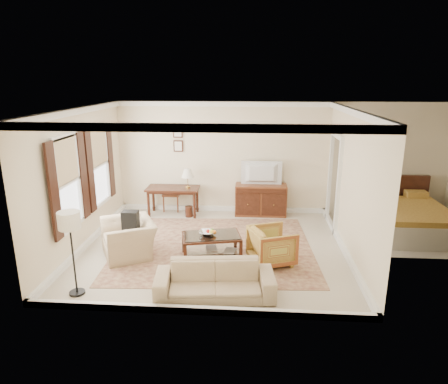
# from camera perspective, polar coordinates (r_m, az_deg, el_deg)

# --- Properties ---
(room_shell) EXTENTS (5.51, 5.01, 2.91)m
(room_shell) POSITION_cam_1_polar(r_m,az_deg,el_deg) (7.87, -1.63, 8.71)
(room_shell) COLOR beige
(room_shell) RESTS_ON ground
(annex_bedroom) EXTENTS (3.00, 2.70, 2.90)m
(annex_bedroom) POSITION_cam_1_polar(r_m,az_deg,el_deg) (10.14, 25.39, -3.57)
(annex_bedroom) COLOR beige
(annex_bedroom) RESTS_ON ground
(window_front) EXTENTS (0.12, 1.56, 1.80)m
(window_front) POSITION_cam_1_polar(r_m,az_deg,el_deg) (8.11, -21.45, 1.19)
(window_front) COLOR #CCB284
(window_front) RESTS_ON room_shell
(window_rear) EXTENTS (0.12, 1.56, 1.80)m
(window_rear) POSITION_cam_1_polar(r_m,az_deg,el_deg) (9.54, -17.40, 3.66)
(window_rear) COLOR #CCB284
(window_rear) RESTS_ON room_shell
(doorway) EXTENTS (0.10, 1.12, 2.25)m
(doorway) POSITION_cam_1_polar(r_m,az_deg,el_deg) (9.76, 15.41, 1.22)
(doorway) COLOR white
(doorway) RESTS_ON room_shell
(rug) EXTENTS (4.30, 3.74, 0.01)m
(rug) POSITION_cam_1_polar(r_m,az_deg,el_deg) (8.56, -1.49, -7.86)
(rug) COLOR #561C1D
(rug) RESTS_ON room_shell
(writing_desk) EXTENTS (1.35, 0.67, 0.74)m
(writing_desk) POSITION_cam_1_polar(r_m,az_deg,el_deg) (10.44, -7.30, 0.07)
(writing_desk) COLOR #441F13
(writing_desk) RESTS_ON room_shell
(desk_chair) EXTENTS (0.55, 0.55, 1.05)m
(desk_chair) POSITION_cam_1_polar(r_m,az_deg,el_deg) (10.82, -7.48, 0.08)
(desk_chair) COLOR brown
(desk_chair) RESTS_ON room_shell
(desk_lamp) EXTENTS (0.32, 0.32, 0.50)m
(desk_lamp) POSITION_cam_1_polar(r_m,az_deg,el_deg) (10.27, -5.21, 1.96)
(desk_lamp) COLOR silver
(desk_lamp) RESTS_ON writing_desk
(framed_prints) EXTENTS (0.25, 0.04, 0.68)m
(framed_prints) POSITION_cam_1_polar(r_m,az_deg,el_deg) (10.53, -6.58, 7.56)
(framed_prints) COLOR #441F13
(framed_prints) RESTS_ON room_shell
(sideboard) EXTENTS (1.32, 0.51, 0.81)m
(sideboard) POSITION_cam_1_polar(r_m,az_deg,el_deg) (10.44, 5.27, -1.11)
(sideboard) COLOR brown
(sideboard) RESTS_ON room_shell
(tv) EXTENTS (0.99, 0.57, 0.13)m
(tv) POSITION_cam_1_polar(r_m,az_deg,el_deg) (10.19, 5.40, 3.71)
(tv) COLOR black
(tv) RESTS_ON sideboard
(coffee_table) EXTENTS (1.26, 0.90, 0.48)m
(coffee_table) POSITION_cam_1_polar(r_m,az_deg,el_deg) (7.98, -1.82, -6.85)
(coffee_table) COLOR #441F13
(coffee_table) RESTS_ON room_shell
(fruit_bowl) EXTENTS (0.42, 0.42, 0.10)m
(fruit_bowl) POSITION_cam_1_polar(r_m,az_deg,el_deg) (7.92, -2.50, -5.76)
(fruit_bowl) COLOR silver
(fruit_bowl) RESTS_ON coffee_table
(book_a) EXTENTS (0.28, 0.10, 0.38)m
(book_a) POSITION_cam_1_polar(r_m,az_deg,el_deg) (8.07, -2.60, -8.02)
(book_a) COLOR brown
(book_a) RESTS_ON coffee_table
(book_b) EXTENTS (0.28, 0.07, 0.38)m
(book_b) POSITION_cam_1_polar(r_m,az_deg,el_deg) (7.99, 0.11, -8.29)
(book_b) COLOR brown
(book_b) RESTS_ON coffee_table
(striped_armchair) EXTENTS (0.95, 0.98, 0.79)m
(striped_armchair) POSITION_cam_1_polar(r_m,az_deg,el_deg) (7.77, 6.87, -7.41)
(striped_armchair) COLOR brown
(striped_armchair) RESTS_ON room_shell
(club_armchair) EXTENTS (1.15, 1.31, 0.97)m
(club_armchair) POSITION_cam_1_polar(r_m,az_deg,el_deg) (8.27, -13.48, -5.63)
(club_armchair) COLOR #C6B085
(club_armchair) RESTS_ON room_shell
(backpack) EXTENTS (0.35, 0.39, 0.40)m
(backpack) POSITION_cam_1_polar(r_m,az_deg,el_deg) (8.27, -13.22, -3.78)
(backpack) COLOR black
(backpack) RESTS_ON club_armchair
(sofa) EXTENTS (1.99, 0.76, 0.76)m
(sofa) POSITION_cam_1_polar(r_m,az_deg,el_deg) (6.63, -1.33, -11.80)
(sofa) COLOR #C6B085
(sofa) RESTS_ON room_shell
(floor_lamp) EXTENTS (0.36, 0.36, 1.44)m
(floor_lamp) POSITION_cam_1_polar(r_m,az_deg,el_deg) (6.81, -21.18, -4.62)
(floor_lamp) COLOR black
(floor_lamp) RESTS_ON room_shell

